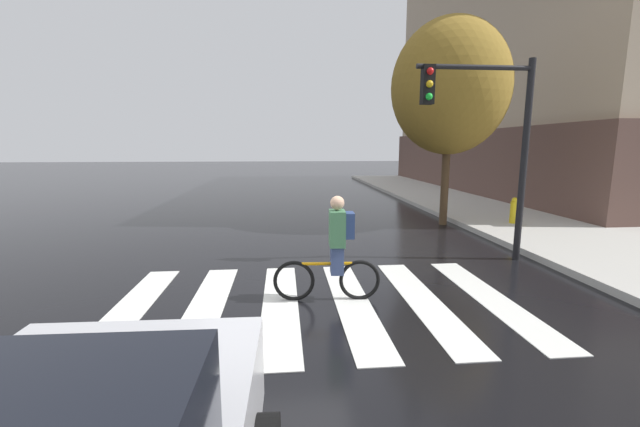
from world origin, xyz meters
The scene contains 8 objects.
ground_plane centered at (0.00, 0.00, 0.00)m, with size 120.00×120.00×0.00m, color black.
crosswalk_stripes centered at (0.60, 0.00, 0.01)m, with size 6.23×3.76×0.01m.
manhole_cover centered at (-0.92, -2.57, 0.00)m, with size 0.64×0.64×0.01m, color #473D1E.
cyclist centered at (0.90, 0.14, 0.84)m, with size 1.71×0.37×1.69m.
traffic_light_near centered at (4.33, 2.08, 2.86)m, with size 2.47×0.28×4.20m.
fire_hydrant centered at (7.02, 5.30, 0.53)m, with size 0.33×0.22×0.78m.
street_tree_near centered at (5.13, 6.05, 4.19)m, with size 3.49×3.49×6.21m.
corner_building centered at (17.97, 14.72, 7.11)m, with size 17.41×20.64×14.33m.
Camera 1 is at (0.10, -5.86, 2.44)m, focal length 22.24 mm.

